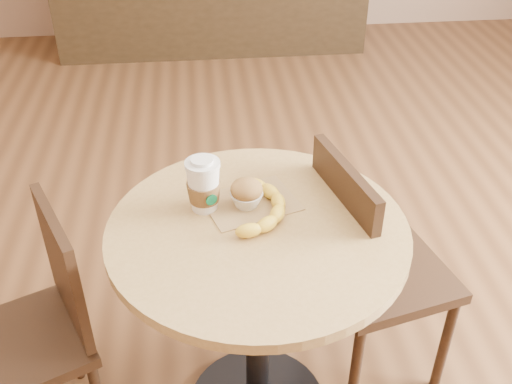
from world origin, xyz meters
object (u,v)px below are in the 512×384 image
Objects in this scene: banana at (262,206)px; chair_left at (39,327)px; muffin at (247,193)px; chair_right at (368,266)px; coffee_cup at (204,187)px; cafe_table at (258,281)px.

chair_left is at bearing -160.57° from banana.
muffin is (0.59, 0.08, 0.36)m from chair_left.
chair_left is at bearing -172.56° from muffin.
muffin is 0.33× the size of banana.
coffee_cup is (-0.48, -0.03, 0.35)m from chair_right.
chair_left is 8.90× the size of muffin.
banana is at bearing 87.07° from chair_right.
coffee_cup is 0.12m from muffin.
chair_left is 0.97m from chair_right.
banana is at bearing 69.52° from chair_left.
coffee_cup is at bearing -178.13° from banana.
chair_right is at bearing 4.82° from muffin.
chair_left is 0.62m from coffee_cup.
banana is at bearing 72.93° from cafe_table.
banana is (0.04, -0.03, -0.02)m from muffin.
muffin is at bearing -25.64° from coffee_cup.
chair_right is 5.59× the size of coffee_cup.
coffee_cup is 1.73× the size of muffin.
chair_left is 0.72m from banana.
muffin is at bearing 81.00° from chair_right.
cafe_table is 0.25m from muffin.
chair_left is (-0.61, 0.01, -0.13)m from cafe_table.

